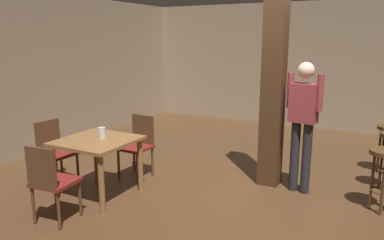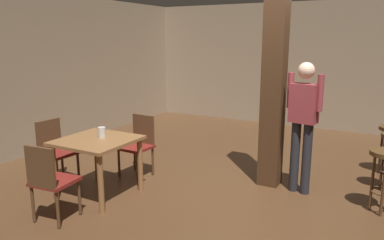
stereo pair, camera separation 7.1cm
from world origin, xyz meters
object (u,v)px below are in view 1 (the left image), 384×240
Objects in this scene: dining_table at (97,149)px; napkin_cup at (102,133)px; standing_person at (303,118)px; chair_north at (138,143)px; chair_south at (50,179)px; chair_west at (54,149)px.

napkin_cup is at bearing 83.33° from dining_table.
dining_table is at bearing -149.13° from standing_person.
standing_person is at bearing 12.84° from chair_north.
chair_north reaches higher than napkin_cup.
napkin_cup is (-0.03, 0.89, 0.32)m from chair_south.
standing_person is at bearing 44.24° from chair_south.
chair_west is (-0.84, -0.82, 0.00)m from chair_north.
chair_west is at bearing -135.81° from chair_north.
standing_person is (2.24, 0.51, 0.50)m from chair_north.
standing_person is (2.22, 2.16, 0.50)m from chair_south.
standing_person is (3.08, 1.33, 0.50)m from chair_west.
napkin_cup is at bearing 92.22° from chair_south.
chair_west is at bearing -156.70° from standing_person.
napkin_cup is at bearing -150.64° from standing_person.
dining_table is 1.02× the size of chair_north.
dining_table is 6.60× the size of napkin_cup.
standing_person reaches higher than chair_south.
chair_north and chair_south have the same top height.
chair_south is (0.86, -0.84, 0.00)m from chair_west.
standing_person is at bearing 23.30° from chair_west.
chair_north is 1.17m from chair_west.
chair_west and chair_south have the same top height.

